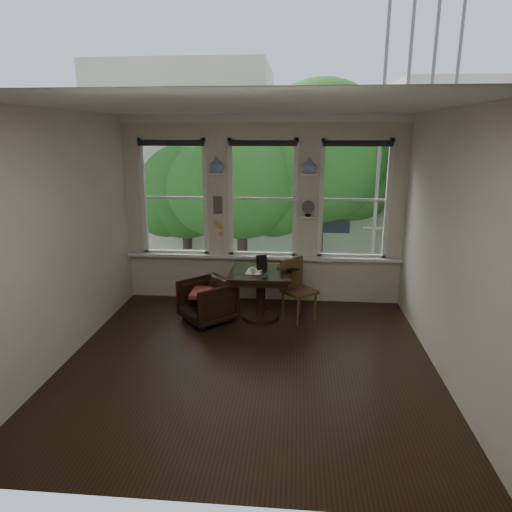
# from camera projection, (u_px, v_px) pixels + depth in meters

# --- Properties ---
(ground) EXTENTS (4.50, 4.50, 0.00)m
(ground) POSITION_uv_depth(u_px,v_px,m) (249.00, 361.00, 5.63)
(ground) COLOR black
(ground) RESTS_ON ground
(ceiling) EXTENTS (4.50, 4.50, 0.00)m
(ceiling) POSITION_uv_depth(u_px,v_px,m) (248.00, 106.00, 4.84)
(ceiling) COLOR silver
(ceiling) RESTS_ON ground
(wall_back) EXTENTS (4.50, 0.00, 4.50)m
(wall_back) POSITION_uv_depth(u_px,v_px,m) (263.00, 211.00, 7.40)
(wall_back) COLOR beige
(wall_back) RESTS_ON ground
(wall_front) EXTENTS (4.50, 0.00, 4.50)m
(wall_front) POSITION_uv_depth(u_px,v_px,m) (213.00, 322.00, 3.07)
(wall_front) COLOR beige
(wall_front) RESTS_ON ground
(wall_left) EXTENTS (0.00, 4.50, 4.50)m
(wall_left) POSITION_uv_depth(u_px,v_px,m) (61.00, 240.00, 5.43)
(wall_left) COLOR beige
(wall_left) RESTS_ON ground
(wall_right) EXTENTS (0.00, 4.50, 4.50)m
(wall_right) POSITION_uv_depth(u_px,v_px,m) (450.00, 248.00, 5.04)
(wall_right) COLOR beige
(wall_right) RESTS_ON ground
(window_left) EXTENTS (1.10, 0.12, 1.90)m
(window_left) POSITION_uv_depth(u_px,v_px,m) (175.00, 197.00, 7.47)
(window_left) COLOR white
(window_left) RESTS_ON ground
(window_center) EXTENTS (1.10, 0.12, 1.90)m
(window_center) POSITION_uv_depth(u_px,v_px,m) (263.00, 199.00, 7.34)
(window_center) COLOR white
(window_center) RESTS_ON ground
(window_right) EXTENTS (1.10, 0.12, 1.90)m
(window_right) POSITION_uv_depth(u_px,v_px,m) (354.00, 200.00, 7.22)
(window_right) COLOR white
(window_right) RESTS_ON ground
(shelf_left) EXTENTS (0.26, 0.16, 0.03)m
(shelf_left) POSITION_uv_depth(u_px,v_px,m) (217.00, 174.00, 7.21)
(shelf_left) COLOR white
(shelf_left) RESTS_ON ground
(shelf_right) EXTENTS (0.26, 0.16, 0.03)m
(shelf_right) POSITION_uv_depth(u_px,v_px,m) (309.00, 174.00, 7.08)
(shelf_right) COLOR white
(shelf_right) RESTS_ON ground
(intercom) EXTENTS (0.14, 0.06, 0.28)m
(intercom) POSITION_uv_depth(u_px,v_px,m) (218.00, 205.00, 7.37)
(intercom) COLOR #59544F
(intercom) RESTS_ON ground
(sticky_notes) EXTENTS (0.16, 0.01, 0.24)m
(sticky_notes) POSITION_uv_depth(u_px,v_px,m) (218.00, 226.00, 7.46)
(sticky_notes) COLOR pink
(sticky_notes) RESTS_ON ground
(desk_fan) EXTENTS (0.20, 0.20, 0.24)m
(desk_fan) POSITION_uv_depth(u_px,v_px,m) (308.00, 211.00, 7.21)
(desk_fan) COLOR #59544F
(desk_fan) RESTS_ON ground
(vase_left) EXTENTS (0.24, 0.24, 0.25)m
(vase_left) POSITION_uv_depth(u_px,v_px,m) (217.00, 165.00, 7.17)
(vase_left) COLOR white
(vase_left) RESTS_ON shelf_left
(vase_right) EXTENTS (0.24, 0.24, 0.25)m
(vase_right) POSITION_uv_depth(u_px,v_px,m) (309.00, 165.00, 7.04)
(vase_right) COLOR white
(vase_right) RESTS_ON shelf_right
(table) EXTENTS (0.90, 0.90, 0.75)m
(table) POSITION_uv_depth(u_px,v_px,m) (261.00, 295.00, 6.84)
(table) COLOR black
(table) RESTS_ON ground
(armchair_left) EXTENTS (0.98, 0.98, 0.64)m
(armchair_left) POSITION_uv_depth(u_px,v_px,m) (207.00, 301.00, 6.75)
(armchair_left) COLOR black
(armchair_left) RESTS_ON ground
(cushion_red) EXTENTS (0.45, 0.45, 0.06)m
(cushion_red) POSITION_uv_depth(u_px,v_px,m) (207.00, 293.00, 6.71)
(cushion_red) COLOR maroon
(cushion_red) RESTS_ON armchair_left
(side_chair_right) EXTENTS (0.59, 0.59, 0.92)m
(side_chair_right) POSITION_uv_depth(u_px,v_px,m) (299.00, 291.00, 6.76)
(side_chair_right) COLOR #442D18
(side_chair_right) RESTS_ON ground
(laptop) EXTENTS (0.44, 0.40, 0.03)m
(laptop) POSITION_uv_depth(u_px,v_px,m) (285.00, 270.00, 6.76)
(laptop) COLOR black
(laptop) RESTS_ON table
(mug) EXTENTS (0.10, 0.10, 0.09)m
(mug) POSITION_uv_depth(u_px,v_px,m) (253.00, 271.00, 6.59)
(mug) COLOR white
(mug) RESTS_ON table
(drinking_glass) EXTENTS (0.15, 0.15, 0.10)m
(drinking_glass) POSITION_uv_depth(u_px,v_px,m) (264.00, 275.00, 6.40)
(drinking_glass) COLOR white
(drinking_glass) RESTS_ON table
(tablet) EXTENTS (0.18, 0.12, 0.22)m
(tablet) POSITION_uv_depth(u_px,v_px,m) (262.00, 262.00, 6.79)
(tablet) COLOR black
(tablet) RESTS_ON table
(papers) EXTENTS (0.24, 0.31, 0.00)m
(papers) POSITION_uv_depth(u_px,v_px,m) (254.00, 271.00, 6.71)
(papers) COLOR silver
(papers) RESTS_ON table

